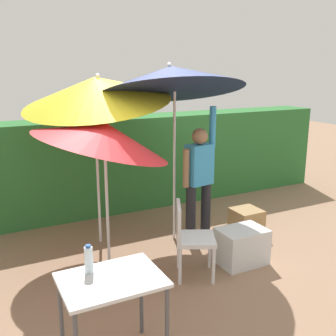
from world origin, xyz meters
name	(u,v)px	position (x,y,z in m)	size (l,w,h in m)	color
ground_plane	(178,253)	(0.00, 0.00, 0.00)	(24.00, 24.00, 0.00)	#937056
hedge_row	(122,163)	(0.00, 2.06, 0.79)	(8.00, 0.70, 1.58)	#2D7033
umbrella_rainbow	(172,79)	(0.14, 0.46, 2.25)	(1.93, 1.92, 2.66)	silver
umbrella_orange	(96,90)	(-0.78, 0.81, 2.11)	(1.99, 1.96, 2.53)	silver
umbrella_yellow	(104,135)	(-0.92, 0.11, 1.64)	(1.63, 1.61, 2.01)	silver
person_vendor	(199,176)	(0.48, 0.29, 0.93)	(0.56, 0.28, 1.88)	black
chair_plastic	(190,235)	(-0.16, -0.57, 0.51)	(0.59, 0.59, 0.89)	silver
cooler_box	(242,246)	(0.58, -0.59, 0.23)	(0.59, 0.42, 0.45)	silver
crate_cardboard	(246,222)	(1.17, 0.08, 0.20)	(0.39, 0.39, 0.39)	#9E7A4C
folding_table	(112,289)	(-1.44, -1.53, 0.68)	(0.80, 0.60, 0.78)	#4C4C51
bottle_water	(89,259)	(-1.56, -1.37, 0.90)	(0.07, 0.07, 0.24)	silver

